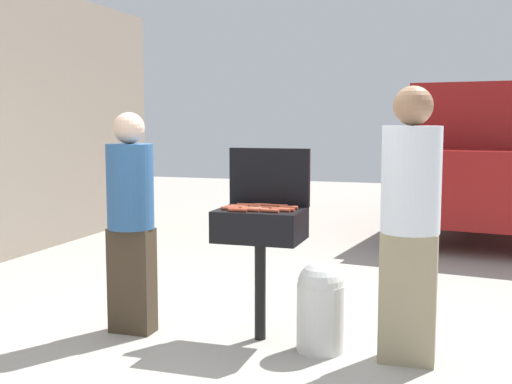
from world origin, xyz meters
name	(u,v)px	position (x,y,z in m)	size (l,w,h in m)	color
ground_plane	(232,341)	(0.00, 0.00, 0.00)	(24.00, 24.00, 0.00)	#9E998E
bbq_grill	(260,230)	(0.18, 0.11, 0.79)	(0.60, 0.44, 0.94)	black
grill_lid_open	(269,177)	(0.18, 0.33, 1.15)	(0.60, 0.05, 0.42)	black
hot_dog_0	(252,209)	(0.14, 0.04, 0.95)	(0.03, 0.03, 0.13)	#C6593D
hot_dog_1	(281,210)	(0.34, 0.04, 0.95)	(0.03, 0.03, 0.13)	#B74C33
hot_dog_2	(267,208)	(0.23, 0.10, 0.95)	(0.03, 0.03, 0.13)	#B74C33
hot_dog_3	(270,211)	(0.28, -0.02, 0.95)	(0.03, 0.03, 0.13)	#B74C33
hot_dog_4	(252,206)	(0.10, 0.16, 0.95)	(0.03, 0.03, 0.13)	#B74C33
hot_dog_5	(286,209)	(0.37, 0.07, 0.95)	(0.03, 0.03, 0.13)	#AD4228
hot_dog_6	(230,208)	(-0.01, 0.00, 0.95)	(0.03, 0.03, 0.13)	#B74C33
hot_dog_7	(246,205)	(0.03, 0.21, 0.95)	(0.03, 0.03, 0.13)	#AD4228
hot_dog_8	(279,206)	(0.27, 0.23, 0.95)	(0.03, 0.03, 0.13)	#AD4228
hot_dog_9	(239,206)	(0.01, 0.13, 0.95)	(0.03, 0.03, 0.13)	#C6593D
hot_dog_10	(289,207)	(0.36, 0.17, 0.95)	(0.03, 0.03, 0.13)	#B74C33
hot_dog_11	(262,205)	(0.15, 0.23, 0.95)	(0.03, 0.03, 0.13)	#B74C33
hot_dog_12	(236,207)	(0.01, 0.07, 0.95)	(0.03, 0.03, 0.13)	#C6593D
hot_dog_13	(238,210)	(0.07, -0.06, 0.95)	(0.03, 0.03, 0.13)	#AD4228
hot_dog_14	(260,209)	(0.20, 0.01, 0.95)	(0.03, 0.03, 0.13)	#C6593D
hot_dog_15	(250,210)	(0.14, -0.02, 0.95)	(0.03, 0.03, 0.13)	#B74C33
propane_tank	(320,305)	(0.63, 0.01, 0.32)	(0.32, 0.32, 0.62)	silver
person_left	(131,215)	(-0.77, -0.03, 0.88)	(0.34, 0.34, 1.62)	#3F3323
person_right	(410,215)	(1.21, -0.02, 0.96)	(0.37, 0.37, 1.77)	gray
parked_minivan	(494,159)	(1.94, 5.40, 1.03)	(2.53, 4.62, 2.02)	maroon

